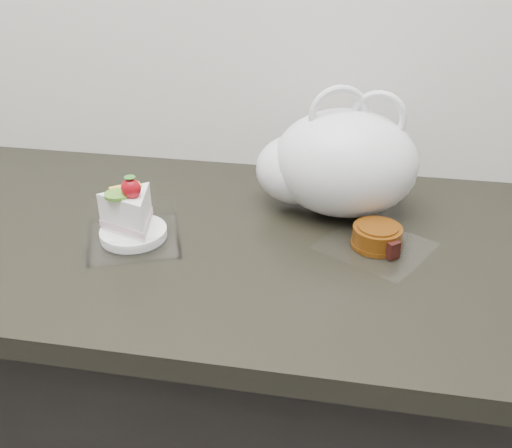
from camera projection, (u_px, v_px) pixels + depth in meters
counter at (183, 407)px, 1.24m from camera, size 2.04×0.64×0.90m
cake_tray at (132, 223)px, 0.97m from camera, size 0.20×0.20×0.12m
mooncake_wrap at (377, 239)px, 0.96m from camera, size 0.22×0.22×0.04m
plastic_bag at (335, 164)px, 1.03m from camera, size 0.32×0.24×0.24m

